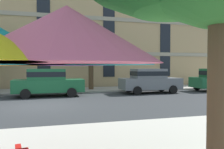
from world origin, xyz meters
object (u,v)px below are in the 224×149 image
Objects in this scene: sedan_green at (48,82)px; sedan_gray at (150,80)px; sedan_green_midblock at (218,79)px; street_tree_middle at (93,46)px.

sedan_green is 7.14m from sedan_gray.
sedan_gray is at bearing 180.00° from sedan_green_midblock.
sedan_gray is 1.00× the size of sedan_green_midblock.
sedan_gray is (7.14, 0.00, 0.00)m from sedan_green.
sedan_green is at bearing 180.00° from sedan_green_midblock.
street_tree_middle is at bearing 144.43° from sedan_gray.
sedan_green is at bearing -142.37° from street_tree_middle.
street_tree_middle is (-3.71, 2.65, 2.66)m from sedan_gray.
sedan_green and sedan_gray have the same top height.
street_tree_middle is at bearing 37.63° from sedan_green.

